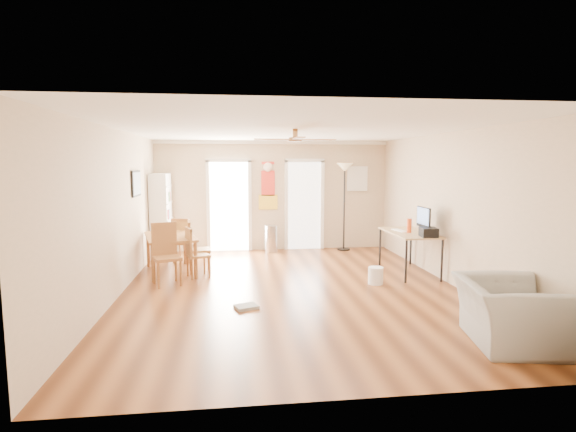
{
  "coord_description": "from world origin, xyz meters",
  "views": [
    {
      "loc": [
        -0.95,
        -7.12,
        2.07
      ],
      "look_at": [
        0.0,
        0.6,
        1.15
      ],
      "focal_mm": 27.86,
      "sensor_mm": 36.0,
      "label": 1
    }
  ],
  "objects": [
    {
      "name": "floor_cloth",
      "position": [
        -0.79,
        -0.89,
        0.02
      ],
      "size": [
        0.38,
        0.34,
        0.04
      ],
      "primitive_type": "cube",
      "rotation": [
        0.0,
        0.0,
        0.34
      ],
      "color": "gray",
      "rests_on": "floor"
    },
    {
      "name": "framed_poster",
      "position": [
        -2.73,
        1.4,
        1.7
      ],
      "size": [
        0.04,
        0.66,
        0.48
      ],
      "primitive_type": "cube",
      "color": "black",
      "rests_on": "wall_left"
    },
    {
      "name": "orange_bottle",
      "position": [
        2.3,
        0.78,
        0.92
      ],
      "size": [
        0.1,
        0.1,
        0.26
      ],
      "primitive_type": "cylinder",
      "rotation": [
        0.0,
        0.0,
        -0.15
      ],
      "color": "#E94814",
      "rests_on": "computer_desk"
    },
    {
      "name": "dining_chair_right_b",
      "position": [
        -1.6,
        1.0,
        0.46
      ],
      "size": [
        0.48,
        0.48,
        0.91
      ],
      "primitive_type": null,
      "rotation": [
        0.0,
        0.0,
        1.92
      ],
      "color": "olive",
      "rests_on": "floor"
    },
    {
      "name": "wall_left",
      "position": [
        -2.75,
        0.0,
        1.3
      ],
      "size": [
        0.04,
        7.0,
        2.6
      ],
      "primitive_type": null,
      "color": "beige",
      "rests_on": "floor"
    },
    {
      "name": "ceiling",
      "position": [
        0.0,
        0.0,
        2.6
      ],
      "size": [
        5.5,
        7.0,
        0.0
      ],
      "primitive_type": null,
      "color": "silver",
      "rests_on": "floor"
    },
    {
      "name": "wall_back",
      "position": [
        0.0,
        3.5,
        1.3
      ],
      "size": [
        5.5,
        0.04,
        2.6
      ],
      "primitive_type": null,
      "color": "beige",
      "rests_on": "floor"
    },
    {
      "name": "wastebasket_a",
      "position": [
        1.47,
        0.15,
        0.15
      ],
      "size": [
        0.33,
        0.33,
        0.3
      ],
      "primitive_type": "cylinder",
      "rotation": [
        0.0,
        0.0,
        0.33
      ],
      "color": "white",
      "rests_on": "floor"
    },
    {
      "name": "bookshelf",
      "position": [
        -2.55,
        2.97,
        0.92
      ],
      "size": [
        0.49,
        0.88,
        1.85
      ],
      "primitive_type": null,
      "rotation": [
        0.0,
        0.0,
        0.16
      ],
      "color": "silver",
      "rests_on": "floor"
    },
    {
      "name": "kitchen_doorway",
      "position": [
        -1.05,
        3.48,
        1.05
      ],
      "size": [
        0.9,
        0.1,
        2.1
      ],
      "primitive_type": null,
      "color": "white",
      "rests_on": "wall_back"
    },
    {
      "name": "trash_can",
      "position": [
        -0.09,
        3.16,
        0.32
      ],
      "size": [
        0.33,
        0.33,
        0.63
      ],
      "primitive_type": "cylinder",
      "rotation": [
        0.0,
        0.0,
        0.15
      ],
      "color": "#AFAFB2",
      "rests_on": "floor"
    },
    {
      "name": "dining_table",
      "position": [
        -2.15,
        1.44,
        0.35
      ],
      "size": [
        1.17,
        1.58,
        0.71
      ],
      "primitive_type": null,
      "rotation": [
        0.0,
        0.0,
        0.25
      ],
      "color": "#A26334",
      "rests_on": "floor"
    },
    {
      "name": "computer_desk",
      "position": [
        2.33,
        0.85,
        0.39
      ],
      "size": [
        0.73,
        1.47,
        0.79
      ],
      "primitive_type": null,
      "color": "tan",
      "rests_on": "floor"
    },
    {
      "name": "armchair",
      "position": [
        2.15,
        -2.52,
        0.37
      ],
      "size": [
        1.17,
        1.29,
        0.73
      ],
      "primitive_type": "imported",
      "rotation": [
        0.0,
        0.0,
        1.39
      ],
      "color": "gray",
      "rests_on": "floor"
    },
    {
      "name": "dining_chair_right_a",
      "position": [
        -1.6,
        1.36,
        0.49
      ],
      "size": [
        0.45,
        0.45,
        0.98
      ],
      "primitive_type": null,
      "rotation": [
        0.0,
        0.0,
        1.69
      ],
      "color": "#956230",
      "rests_on": "floor"
    },
    {
      "name": "bathroom_doorway",
      "position": [
        0.75,
        3.48,
        1.05
      ],
      "size": [
        0.8,
        0.1,
        2.1
      ],
      "primitive_type": null,
      "color": "white",
      "rests_on": "wall_back"
    },
    {
      "name": "dining_chair_far",
      "position": [
        -1.99,
        2.33,
        0.47
      ],
      "size": [
        0.48,
        0.48,
        0.93
      ],
      "primitive_type": null,
      "rotation": [
        0.0,
        0.0,
        2.85
      ],
      "color": "#AD7638",
      "rests_on": "floor"
    },
    {
      "name": "wall_front",
      "position": [
        0.0,
        -3.5,
        1.3
      ],
      "size": [
        5.5,
        0.04,
        2.6
      ],
      "primitive_type": null,
      "color": "beige",
      "rests_on": "floor"
    },
    {
      "name": "wall_decal",
      "position": [
        -0.13,
        3.48,
        1.55
      ],
      "size": [
        0.46,
        0.03,
        1.1
      ],
      "primitive_type": "cube",
      "color": "red",
      "rests_on": "wall_back"
    },
    {
      "name": "printer",
      "position": [
        2.45,
        0.27,
        0.87
      ],
      "size": [
        0.31,
        0.35,
        0.16
      ],
      "primitive_type": "cube",
      "rotation": [
        0.0,
        0.0,
        -0.13
      ],
      "color": "black",
      "rests_on": "computer_desk"
    },
    {
      "name": "imac",
      "position": [
        2.47,
        0.54,
        1.03
      ],
      "size": [
        0.13,
        0.54,
        0.5
      ],
      "primitive_type": null,
      "rotation": [
        0.0,
        0.0,
        -0.1
      ],
      "color": "black",
      "rests_on": "computer_desk"
    },
    {
      "name": "dining_chair_near",
      "position": [
        -2.08,
        0.54,
        0.52
      ],
      "size": [
        0.55,
        0.55,
        1.05
      ],
      "primitive_type": null,
      "rotation": [
        0.0,
        0.0,
        0.35
      ],
      "color": "olive",
      "rests_on": "floor"
    },
    {
      "name": "floor",
      "position": [
        0.0,
        0.0,
        0.0
      ],
      "size": [
        7.0,
        7.0,
        0.0
      ],
      "primitive_type": "plane",
      "color": "brown",
      "rests_on": "ground"
    },
    {
      "name": "keyboard",
      "position": [
        2.2,
        1.0,
        0.79
      ],
      "size": [
        0.2,
        0.43,
        0.02
      ],
      "primitive_type": "cube",
      "rotation": [
        0.0,
        0.0,
        0.16
      ],
      "color": "white",
      "rests_on": "computer_desk"
    },
    {
      "name": "ceiling_fan",
      "position": [
        0.0,
        -0.3,
        2.43
      ],
      "size": [
        1.24,
        1.24,
        0.2
      ],
      "primitive_type": null,
      "color": "#593819",
      "rests_on": "ceiling"
    },
    {
      "name": "wall_right",
      "position": [
        2.75,
        0.0,
        1.3
      ],
      "size": [
        0.04,
        7.0,
        2.6
      ],
      "primitive_type": null,
      "color": "beige",
      "rests_on": "floor"
    },
    {
      "name": "ac_grille",
      "position": [
        2.05,
        3.47,
        1.7
      ],
      "size": [
        0.5,
        0.04,
        0.6
      ],
      "primitive_type": "cube",
      "color": "white",
      "rests_on": "wall_back"
    },
    {
      "name": "torchiere_lamp",
      "position": [
        1.67,
        3.21,
        1.04
      ],
      "size": [
        0.42,
        0.42,
        2.08
      ],
      "primitive_type": null,
      "rotation": [
        0.0,
        0.0,
        0.08
      ],
      "color": "black",
      "rests_on": "floor"
    },
    {
      "name": "crown_molding",
      "position": [
        0.0,
        0.0,
        2.56
      ],
      "size": [
        5.5,
        7.0,
        0.08
      ],
      "primitive_type": null,
      "color": "white",
      "rests_on": "wall_back"
    }
  ]
}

